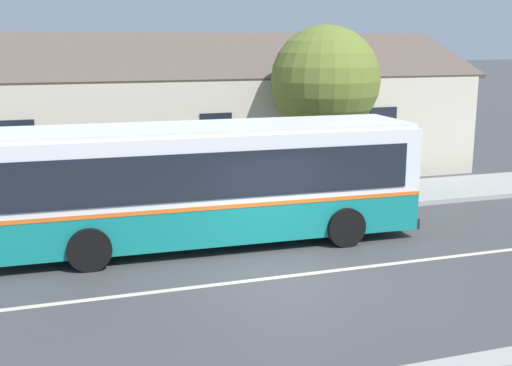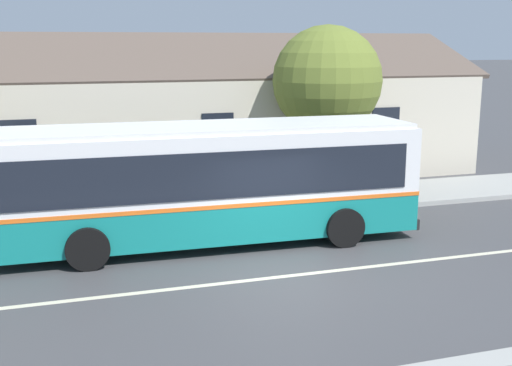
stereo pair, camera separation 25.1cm
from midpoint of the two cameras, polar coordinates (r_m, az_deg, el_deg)
The scene contains 8 objects.
ground_plane at distance 14.33m, azimuth 3.39°, elevation -8.26°, with size 300.00×300.00×0.00m, color #424244.
sidewalk_far at distance 19.77m, azimuth -2.77°, elevation -2.19°, with size 60.00×3.00×0.15m, color #9E9E99.
lane_divider_stripe at distance 14.33m, azimuth 3.39°, elevation -8.25°, with size 60.00×0.16×0.01m, color beige.
community_building at distance 25.60m, azimuth -12.48°, elevation 5.28°, with size 27.82×8.79×6.45m.
transit_bus at distance 16.20m, azimuth -4.11°, elevation 0.21°, with size 10.87×2.99×3.04m.
bench_down_street at distance 18.65m, azimuth -16.71°, elevation -2.01°, with size 1.88×0.51×0.94m.
street_tree_primary at distance 21.63m, azimuth 6.49°, elevation 8.78°, with size 3.63×3.63×5.63m.
bus_stop_sign at distance 20.39m, azimuth 11.87°, elevation 2.51°, with size 0.36×0.07×2.40m.
Camera 2 is at (-4.68, -12.56, 5.05)m, focal length 45.00 mm.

